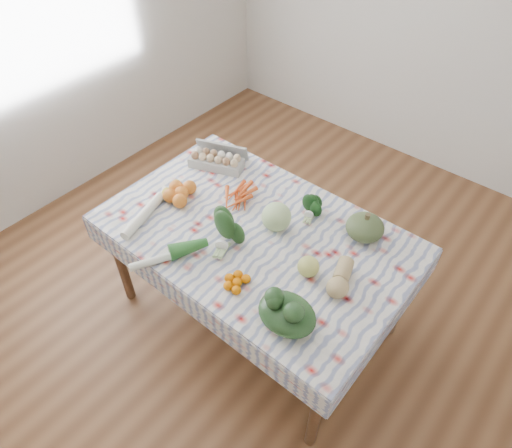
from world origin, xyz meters
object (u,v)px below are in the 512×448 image
at_px(kabocha_squash, 365,227).
at_px(butternut_squash, 341,277).
at_px(cabbage, 276,217).
at_px(dining_table, 256,242).
at_px(grapefruit, 308,267).
at_px(egg_carton, 216,161).

xyz_separation_m(kabocha_squash, butternut_squash, (0.08, -0.36, -0.01)).
bearing_deg(cabbage, kabocha_squash, 31.88).
relative_size(kabocha_squash, butternut_squash, 0.88).
xyz_separation_m(dining_table, grapefruit, (0.38, -0.06, 0.14)).
bearing_deg(grapefruit, cabbage, 154.17).
height_order(egg_carton, grapefruit, grapefruit).
distance_m(egg_carton, kabocha_squash, 1.02).
xyz_separation_m(dining_table, butternut_squash, (0.54, -0.01, 0.14)).
height_order(dining_table, kabocha_squash, kabocha_squash).
bearing_deg(kabocha_squash, egg_carton, -176.47).
bearing_deg(egg_carton, dining_table, -48.23).
height_order(dining_table, grapefruit, grapefruit).
bearing_deg(dining_table, butternut_squash, -1.42).
distance_m(cabbage, grapefruit, 0.36).
distance_m(kabocha_squash, butternut_squash, 0.36).
height_order(kabocha_squash, grapefruit, kabocha_squash).
xyz_separation_m(kabocha_squash, cabbage, (-0.40, -0.25, 0.01)).
relative_size(dining_table, grapefruit, 14.75).
xyz_separation_m(egg_carton, grapefruit, (0.94, -0.34, 0.01)).
relative_size(dining_table, cabbage, 9.93).
height_order(egg_carton, kabocha_squash, kabocha_squash).
height_order(kabocha_squash, butternut_squash, kabocha_squash).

